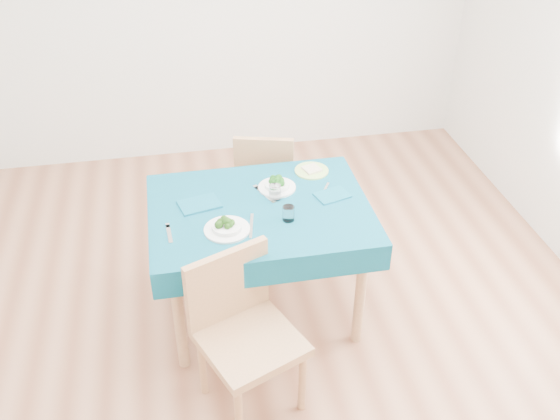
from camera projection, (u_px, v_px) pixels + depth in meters
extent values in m
cube|color=brown|center=(280.00, 328.00, 3.73)|extent=(4.00, 4.50, 0.02)
cube|color=#08465C|center=(261.00, 261.00, 3.64)|extent=(1.20, 0.92, 0.76)
cube|color=#A4764D|center=(250.00, 322.00, 2.97)|extent=(0.61, 0.63, 1.13)
cube|color=#A4764D|center=(266.00, 175.00, 4.24)|extent=(0.48, 0.50, 0.96)
cube|color=silver|center=(169.00, 234.00, 3.22)|extent=(0.03, 0.16, 0.00)
cube|color=silver|center=(251.00, 226.00, 3.28)|extent=(0.06, 0.22, 0.00)
cube|color=silver|center=(265.00, 195.00, 3.53)|extent=(0.10, 0.19, 0.00)
cube|color=silver|center=(324.00, 191.00, 3.56)|extent=(0.10, 0.17, 0.00)
cube|color=#0C4F65|center=(199.00, 204.00, 3.44)|extent=(0.25, 0.20, 0.01)
cube|color=#0C4F65|center=(332.00, 195.00, 3.52)|extent=(0.21, 0.18, 0.01)
cylinder|color=white|center=(275.00, 192.00, 3.47)|extent=(0.07, 0.07, 0.09)
cylinder|color=white|center=(288.00, 213.00, 3.31)|extent=(0.06, 0.06, 0.08)
cylinder|color=#AAD769|center=(312.00, 171.00, 3.74)|extent=(0.20, 0.20, 0.01)
cube|color=beige|center=(312.00, 169.00, 3.73)|extent=(0.12, 0.12, 0.01)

